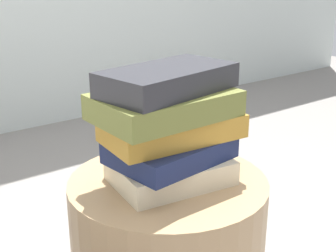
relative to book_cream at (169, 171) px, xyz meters
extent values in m
cube|color=beige|center=(0.00, 0.00, 0.00)|extent=(0.27, 0.21, 0.05)
cube|color=#19234C|center=(0.01, 0.00, 0.05)|extent=(0.27, 0.21, 0.05)
cube|color=#B7842D|center=(0.01, 0.00, 0.10)|extent=(0.31, 0.18, 0.05)
cube|color=olive|center=(0.00, 0.01, 0.15)|extent=(0.30, 0.20, 0.06)
cube|color=#28282D|center=(0.00, 0.01, 0.21)|extent=(0.32, 0.20, 0.05)
camera|label=1|loc=(-0.58, -0.77, 0.44)|focal=50.20mm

